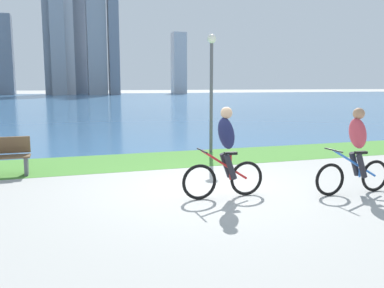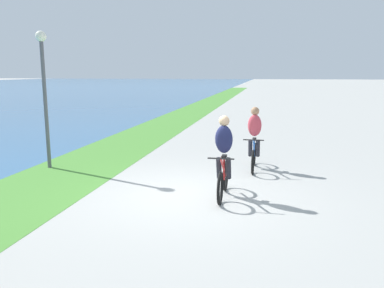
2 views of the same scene
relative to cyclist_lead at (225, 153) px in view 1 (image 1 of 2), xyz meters
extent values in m
plane|color=#9E9E99|center=(-0.05, 0.69, -0.84)|extent=(300.00, 300.00, 0.00)
cube|color=#478433|center=(-0.05, 4.15, -0.84)|extent=(120.00, 2.61, 0.01)
cube|color=#386693|center=(-0.05, 49.53, -0.84)|extent=(300.00, 88.16, 0.00)
torus|color=black|center=(-0.51, 0.00, -0.51)|extent=(0.67, 0.06, 0.67)
torus|color=black|center=(0.44, 0.00, -0.51)|extent=(0.67, 0.06, 0.67)
cylinder|color=red|center=(-0.01, 0.00, -0.22)|extent=(0.93, 0.04, 0.62)
cylinder|color=red|center=(0.11, 0.00, -0.27)|extent=(0.04, 0.04, 0.48)
cube|color=black|center=(0.11, 0.00, -0.01)|extent=(0.24, 0.10, 0.05)
cylinder|color=black|center=(-0.46, 0.00, 0.07)|extent=(0.03, 0.52, 0.03)
ellipsoid|color=#1E234C|center=(0.01, 0.00, 0.37)|extent=(0.40, 0.36, 0.65)
sphere|color=#D8AD84|center=(0.01, 0.00, 0.75)|extent=(0.22, 0.22, 0.22)
cylinder|color=#26262D|center=(0.06, -0.10, -0.25)|extent=(0.27, 0.11, 0.49)
cylinder|color=#26262D|center=(0.06, 0.10, -0.25)|extent=(0.27, 0.11, 0.49)
torus|color=black|center=(1.94, -0.53, -0.53)|extent=(0.63, 0.06, 0.63)
torus|color=black|center=(3.00, -0.53, -0.53)|extent=(0.63, 0.06, 0.63)
cylinder|color=blue|center=(2.49, -0.53, -0.24)|extent=(1.03, 0.04, 0.60)
cylinder|color=blue|center=(2.63, -0.53, -0.29)|extent=(0.04, 0.04, 0.47)
cube|color=black|center=(2.63, -0.53, -0.04)|extent=(0.24, 0.10, 0.05)
cylinder|color=black|center=(1.99, -0.53, 0.04)|extent=(0.03, 0.52, 0.03)
ellipsoid|color=#BF3F4C|center=(2.52, -0.53, 0.34)|extent=(0.40, 0.36, 0.65)
sphere|color=#A57A59|center=(2.52, -0.53, 0.72)|extent=(0.22, 0.22, 0.22)
cylinder|color=#26262D|center=(2.57, -0.63, -0.28)|extent=(0.27, 0.11, 0.49)
cylinder|color=#26262D|center=(2.57, -0.43, -0.28)|extent=(0.27, 0.11, 0.49)
cube|color=#595960|center=(-3.69, 3.26, -0.62)|extent=(0.08, 0.37, 0.45)
cylinder|color=#595960|center=(1.60, 4.96, 0.85)|extent=(0.10, 0.10, 3.38)
sphere|color=white|center=(1.60, 4.96, 2.64)|extent=(0.28, 0.28, 0.28)
cube|color=slate|center=(-13.07, 87.24, 7.30)|extent=(3.67, 4.25, 16.29)
cube|color=#8C939E|center=(-3.24, 86.65, 11.47)|extent=(3.85, 4.43, 24.63)
cube|color=#8C939E|center=(-2.36, 81.72, 12.00)|extent=(2.81, 3.55, 25.68)
cube|color=#B7B7BC|center=(-0.86, 82.67, 10.88)|extent=(3.45, 2.17, 23.45)
cube|color=slate|center=(2.24, 87.97, 12.81)|extent=(3.62, 3.16, 27.31)
cube|color=#8C939E|center=(3.15, 87.63, 5.15)|extent=(3.93, 2.34, 11.98)
cube|color=#8C939E|center=(5.36, 81.99, 9.31)|extent=(3.84, 3.16, 20.31)
cube|color=slate|center=(8.74, 81.20, 12.56)|extent=(2.07, 3.03, 26.80)
cube|color=#B7B7BC|center=(25.06, 88.45, 6.30)|extent=(3.16, 3.07, 14.29)
camera|label=1|loc=(-2.93, -6.94, 1.27)|focal=38.30mm
camera|label=2|loc=(-7.77, -0.88, 1.72)|focal=36.32mm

